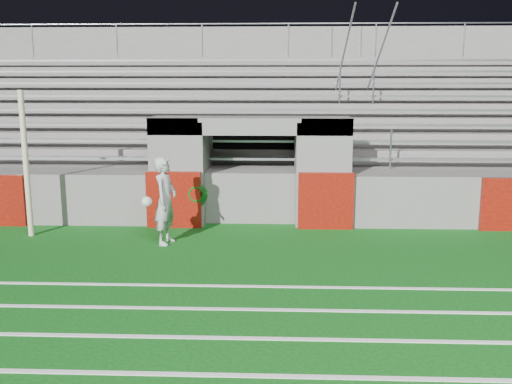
{
  "coord_description": "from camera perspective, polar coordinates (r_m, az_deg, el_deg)",
  "views": [
    {
      "loc": [
        0.66,
        -10.22,
        3.45
      ],
      "look_at": [
        0.2,
        1.8,
        1.1
      ],
      "focal_mm": 40.0,
      "sensor_mm": 36.0,
      "label": 1
    }
  ],
  "objects": [
    {
      "name": "ground",
      "position": [
        10.81,
        -1.44,
        -7.57
      ],
      "size": [
        90.0,
        90.0,
        0.0
      ],
      "primitive_type": "plane",
      "color": "#0C4B11",
      "rests_on": "ground"
    },
    {
      "name": "hose_coil",
      "position": [
        13.56,
        -5.97,
        -0.24
      ],
      "size": [
        0.55,
        0.14,
        0.55
      ],
      "color": "#0E4612",
      "rests_on": "ground"
    },
    {
      "name": "stadium_structure",
      "position": [
        18.31,
        0.12,
        4.92
      ],
      "size": [
        26.0,
        8.48,
        5.42
      ],
      "color": "#5F5D5A",
      "rests_on": "ground"
    },
    {
      "name": "field_post",
      "position": [
        13.63,
        -22.02,
        2.57
      ],
      "size": [
        0.12,
        0.12,
        3.26
      ],
      "primitive_type": "cylinder",
      "color": "beige",
      "rests_on": "ground"
    },
    {
      "name": "goalkeeper_with_ball",
      "position": [
        12.29,
        -9.08,
        -0.86
      ],
      "size": [
        0.72,
        0.8,
        1.89
      ],
      "color": "#A8ABB2",
      "rests_on": "ground"
    }
  ]
}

